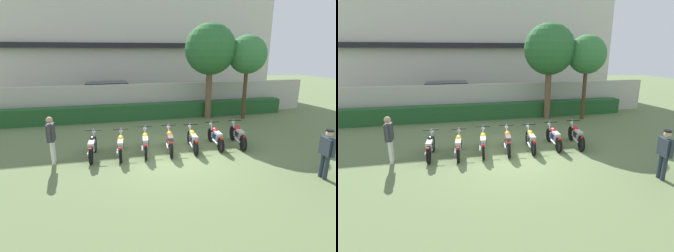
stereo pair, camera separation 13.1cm
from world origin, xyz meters
The scene contains 16 objects.
ground centered at (0.00, 0.00, 0.00)m, with size 60.00×60.00×0.00m, color #607547.
building centered at (0.00, 14.36, 4.02)m, with size 22.43×6.50×8.04m.
compound_wall centered at (0.00, 6.73, 0.99)m, with size 21.31×0.30×1.98m, color #BCB7A8.
hedge_row centered at (0.00, 6.03, 0.46)m, with size 17.04×0.70×0.91m, color #235628.
parked_car centered at (-2.07, 9.05, 0.94)m, with size 4.51×2.10×1.89m.
tree_near_inspector centered at (3.50, 5.39, 3.94)m, with size 2.85×2.85×5.40m.
tree_far_side centered at (5.50, 4.81, 3.66)m, with size 2.14×2.14×4.76m.
motorcycle_in_row_0 centered at (-2.98, 0.60, 0.46)m, with size 0.60×1.84×0.97m.
motorcycle_in_row_1 centered at (-1.94, 0.54, 0.44)m, with size 0.60×1.88×0.94m.
motorcycle_in_row_2 centered at (-0.99, 0.61, 0.44)m, with size 0.60×1.93×0.95m.
motorcycle_in_row_3 centered at (-0.02, 0.57, 0.45)m, with size 0.62×1.94×0.97m.
motorcycle_in_row_4 centered at (0.94, 0.58, 0.44)m, with size 0.60×1.84×0.94m.
motorcycle_in_row_5 centered at (1.98, 0.69, 0.44)m, with size 0.60×1.90×0.95m.
motorcycle_in_row_6 centered at (2.96, 0.61, 0.46)m, with size 0.61×1.97×0.98m.
inspector_person centered at (-4.33, 0.41, 1.01)m, with size 0.23×0.68×1.71m.
officer_0 centered at (4.13, -2.83, 0.93)m, with size 0.27×0.64×1.59m.
Camera 1 is at (-2.44, -9.23, 3.89)m, focal length 28.71 mm.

